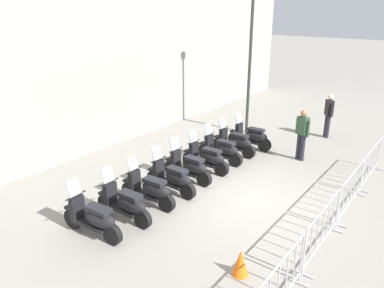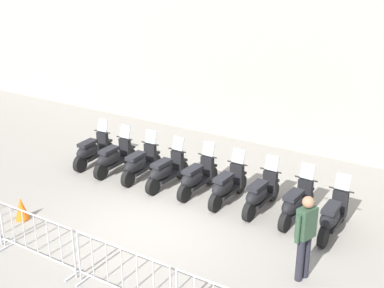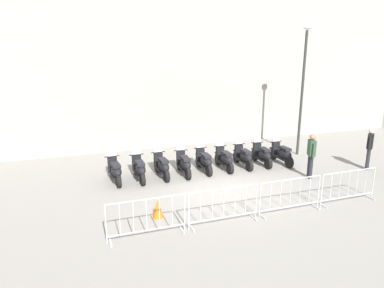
% 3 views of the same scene
% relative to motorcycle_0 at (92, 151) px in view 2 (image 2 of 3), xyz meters
% --- Properties ---
extents(ground_plane, '(120.00, 120.00, 0.00)m').
position_rel_motorcycle_0_xyz_m(ground_plane, '(3.76, -1.50, -0.45)').
color(ground_plane, gray).
extents(motorcycle_0, '(0.67, 1.72, 1.24)m').
position_rel_motorcycle_0_xyz_m(motorcycle_0, '(0.00, 0.00, 0.00)').
color(motorcycle_0, black).
rests_on(motorcycle_0, ground).
extents(motorcycle_1, '(0.60, 1.72, 1.24)m').
position_rel_motorcycle_0_xyz_m(motorcycle_1, '(0.89, 0.03, 0.00)').
color(motorcycle_1, black).
rests_on(motorcycle_1, ground).
extents(motorcycle_2, '(0.64, 1.72, 1.24)m').
position_rel_motorcycle_0_xyz_m(motorcycle_2, '(1.77, 0.18, 0.00)').
color(motorcycle_2, black).
rests_on(motorcycle_2, ground).
extents(motorcycle_3, '(0.56, 1.73, 1.24)m').
position_rel_motorcycle_0_xyz_m(motorcycle_3, '(2.64, 0.26, 0.00)').
color(motorcycle_3, black).
rests_on(motorcycle_3, ground).
extents(motorcycle_4, '(0.56, 1.73, 1.24)m').
position_rel_motorcycle_0_xyz_m(motorcycle_4, '(3.52, 0.46, 0.00)').
color(motorcycle_4, black).
rests_on(motorcycle_4, ground).
extents(motorcycle_5, '(0.58, 1.73, 1.24)m').
position_rel_motorcycle_0_xyz_m(motorcycle_5, '(4.40, 0.55, 0.00)').
color(motorcycle_5, black).
rests_on(motorcycle_5, ground).
extents(motorcycle_6, '(0.56, 1.73, 1.24)m').
position_rel_motorcycle_0_xyz_m(motorcycle_6, '(5.28, 0.68, 0.00)').
color(motorcycle_6, black).
rests_on(motorcycle_6, ground).
extents(motorcycle_7, '(0.56, 1.73, 1.24)m').
position_rel_motorcycle_0_xyz_m(motorcycle_7, '(6.16, 0.78, 0.00)').
color(motorcycle_7, black).
rests_on(motorcycle_7, ground).
extents(motorcycle_8, '(0.60, 1.72, 1.24)m').
position_rel_motorcycle_0_xyz_m(motorcycle_8, '(7.06, 0.75, 0.00)').
color(motorcycle_8, black).
rests_on(motorcycle_8, ground).
extents(barrier_segment_1, '(2.08, 0.67, 1.07)m').
position_rel_motorcycle_0_xyz_m(barrier_segment_1, '(2.95, -3.90, 0.07)').
color(barrier_segment_1, '#B2B5B7').
rests_on(barrier_segment_1, ground).
extents(barrier_segment_2, '(2.08, 0.67, 1.07)m').
position_rel_motorcycle_0_xyz_m(barrier_segment_2, '(5.12, -3.63, 0.07)').
color(barrier_segment_2, '#B2B5B7').
rests_on(barrier_segment_2, ground).
extents(officer_near_row_end, '(0.29, 0.54, 1.73)m').
position_rel_motorcycle_0_xyz_m(officer_near_row_end, '(7.31, -1.08, 0.53)').
color(officer_near_row_end, '#23232D').
rests_on(officer_near_row_end, ground).
extents(traffic_cone, '(0.32, 0.32, 0.55)m').
position_rel_motorcycle_0_xyz_m(traffic_cone, '(1.20, -3.12, -0.18)').
color(traffic_cone, orange).
rests_on(traffic_cone, ground).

